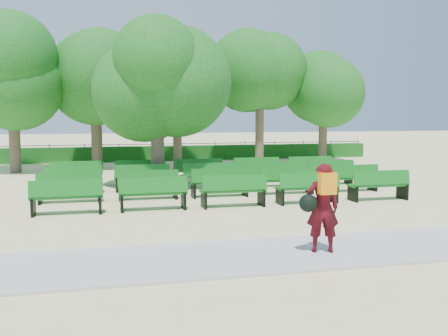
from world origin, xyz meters
The scene contains 9 objects.
ground centered at (0.00, 0.00, 0.00)m, with size 120.00×120.00×0.00m, color beige.
paving centered at (0.00, -7.40, 0.03)m, with size 30.00×2.20×0.06m, color #B5B4B0.
curb centered at (0.00, -6.25, 0.05)m, with size 30.00×0.12×0.10m, color silver.
hedge centered at (0.00, 14.00, 0.45)m, with size 26.00×0.70×0.90m, color #175618.
fence centered at (0.00, 14.40, 0.00)m, with size 26.00×0.10×1.02m, color black, non-canonical shape.
tree_line centered at (0.00, 10.00, 0.00)m, with size 21.80×6.80×7.04m, color #1E691E, non-canonical shape.
bench_array centered at (-0.02, 0.96, 0.10)m, with size 2.00×0.64×1.26m.
tree_among centered at (-1.90, 2.20, 3.98)m, with size 4.08×4.08×5.84m.
person centered at (0.35, -7.46, 0.99)m, with size 0.89×0.58×1.80m.
Camera 1 is at (-3.83, -16.52, 2.81)m, focal length 40.00 mm.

